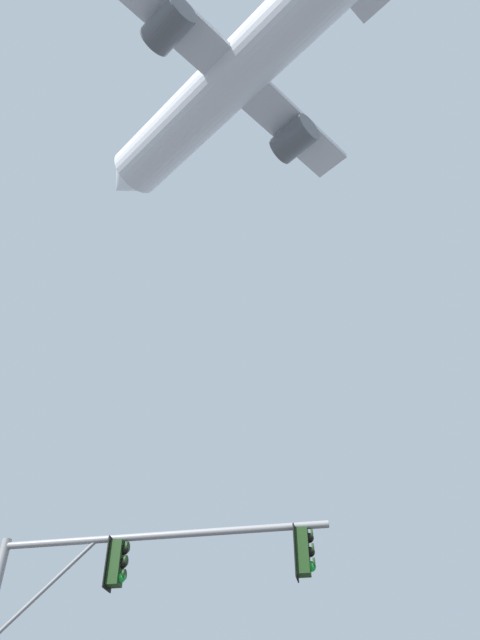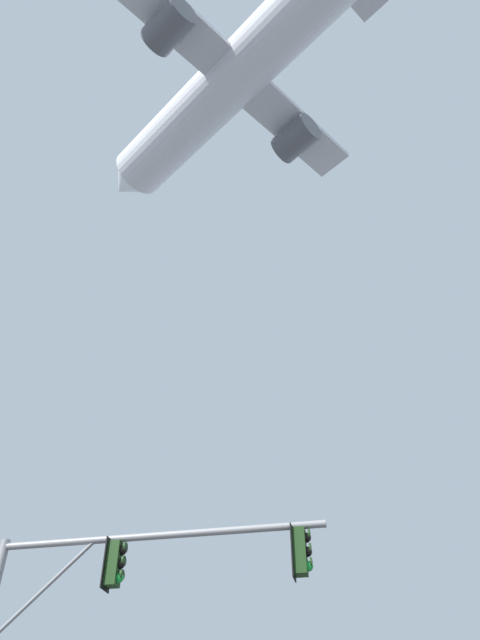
% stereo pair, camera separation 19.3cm
% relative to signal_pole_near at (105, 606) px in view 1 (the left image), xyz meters
% --- Properties ---
extents(signal_pole_near, '(7.20, 1.07, 6.28)m').
position_rel_signal_pole_near_xyz_m(signal_pole_near, '(0.00, 0.00, 0.00)').
color(signal_pole_near, gray).
rests_on(signal_pole_near, ground).
extents(airplane, '(24.75, 22.53, 8.13)m').
position_rel_signal_pole_near_xyz_m(airplane, '(1.16, 11.12, 39.84)').
color(airplane, white).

